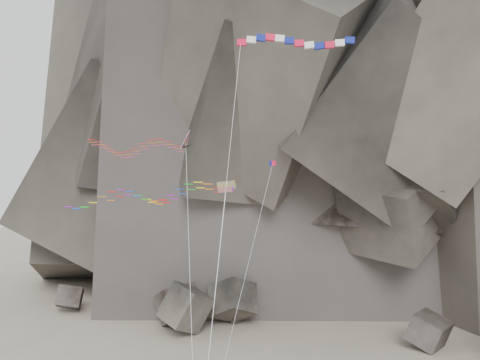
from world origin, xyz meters
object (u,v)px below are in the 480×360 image
at_px(banner_kite, 294,44).
at_px(pennant_kite, 258,221).
at_px(delta_kite, 131,146).
at_px(parafoil_kite, 139,196).

relative_size(banner_kite, pennant_kite, 1.47).
xyz_separation_m(banner_kite, pennant_kite, (-2.20, -1.79, -13.35)).
relative_size(delta_kite, parafoil_kite, 1.22).
distance_m(delta_kite, banner_kite, 16.49).
distance_m(parafoil_kite, pennant_kite, 9.88).
distance_m(delta_kite, parafoil_kite, 5.84).
bearing_deg(parafoil_kite, banner_kite, 14.64).
distance_m(banner_kite, parafoil_kite, 16.86).
bearing_deg(pennant_kite, banner_kite, 53.53).
xyz_separation_m(delta_kite, banner_kite, (14.62, -0.31, 7.61)).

